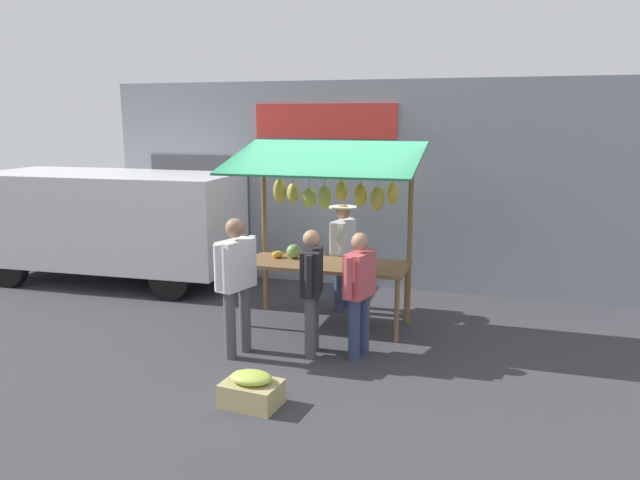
% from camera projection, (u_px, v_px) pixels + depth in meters
% --- Properties ---
extents(ground_plane, '(40.00, 40.00, 0.00)m').
position_uv_depth(ground_plane, '(326.00, 324.00, 8.47)').
color(ground_plane, '#38383D').
extents(street_backdrop, '(9.00, 0.30, 3.40)m').
position_uv_depth(street_backdrop, '(360.00, 185.00, 10.21)').
color(street_backdrop, '#8C939E').
rests_on(street_backdrop, ground).
extents(market_stall, '(2.50, 1.46, 2.50)m').
position_uv_depth(market_stall, '(326.00, 211.00, 8.24)').
color(market_stall, brown).
rests_on(market_stall, ground).
extents(vendor_with_sunhat, '(0.41, 0.67, 1.58)m').
position_uv_depth(vendor_with_sunhat, '(343.00, 248.00, 8.99)').
color(vendor_with_sunhat, navy).
rests_on(vendor_with_sunhat, ground).
extents(shopper_with_shopping_bag, '(0.35, 0.68, 1.67)m').
position_uv_depth(shopper_with_shopping_bag, '(236.00, 277.00, 7.22)').
color(shopper_with_shopping_bag, '#4C4C51').
rests_on(shopper_with_shopping_bag, ground).
extents(shopper_with_ponytail, '(0.32, 0.65, 1.51)m').
position_uv_depth(shopper_with_ponytail, '(359.00, 287.00, 7.19)').
color(shopper_with_ponytail, navy).
rests_on(shopper_with_ponytail, ground).
extents(shopper_in_grey_tee, '(0.30, 0.66, 1.53)m').
position_uv_depth(shopper_in_grey_tee, '(312.00, 284.00, 7.26)').
color(shopper_in_grey_tee, '#4C4C51').
rests_on(shopper_in_grey_tee, ground).
extents(parked_van, '(4.47, 2.03, 1.88)m').
position_uv_depth(parked_van, '(104.00, 217.00, 10.60)').
color(parked_van, silver).
rests_on(parked_van, ground).
extents(produce_crate_near, '(0.60, 0.47, 0.35)m').
position_uv_depth(produce_crate_near, '(252.00, 390.00, 6.08)').
color(produce_crate_near, tan).
rests_on(produce_crate_near, ground).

